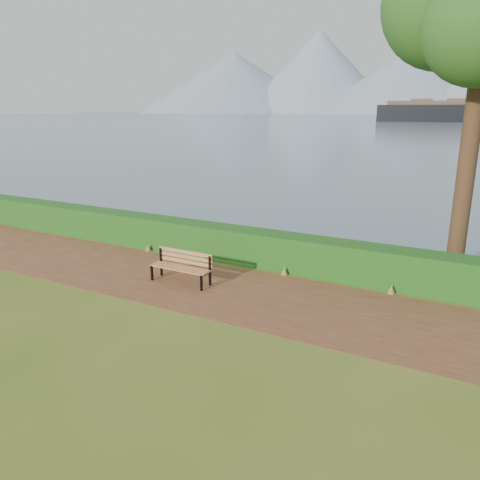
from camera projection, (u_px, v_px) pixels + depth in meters
The scene contains 4 objects.
ground at pixel (196, 289), 12.04m from camera, with size 140.00×140.00×0.00m, color #465E1A.
path at pixel (202, 285), 12.29m from camera, with size 40.00×3.40×0.01m, color #582C1E.
hedge at pixel (243, 245), 14.11m from camera, with size 32.00×0.85×1.00m, color #164F17.
bench at pixel (182, 265), 12.39m from camera, with size 1.70×0.50×0.85m.
Camera 1 is at (6.33, -9.36, 4.49)m, focal length 35.00 mm.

